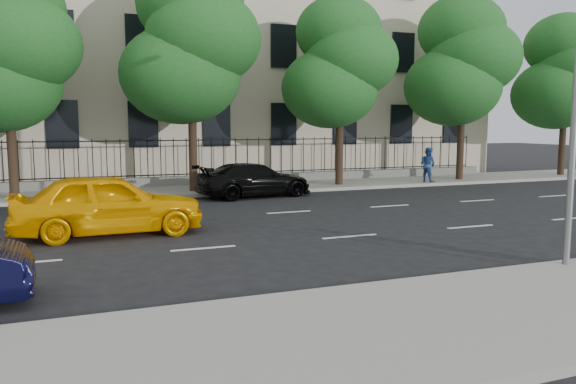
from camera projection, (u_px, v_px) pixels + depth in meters
The scene contains 15 objects.
ground at pixel (400, 257), 12.81m from camera, with size 120.00×120.00×0.00m, color black.
near_sidewalk at pixel (535, 307), 9.10m from camera, with size 60.00×4.00×0.15m, color gray.
far_sidewalk at pixel (233, 188), 25.75m from camera, with size 60.00×4.00×0.15m, color gray.
lane_markings at pixel (316, 223), 17.20m from camera, with size 49.60×4.62×0.01m, color silver, non-canonical shape.
masonry_building at pixel (190, 21), 32.94m from camera, with size 34.60×12.11×18.50m.
iron_fence at pixel (224, 173), 27.25m from camera, with size 30.00×0.50×2.20m.
street_light at pixel (559, 19), 11.45m from camera, with size 0.25×3.32×8.05m.
tree_b at pixel (8, 49), 21.23m from camera, with size 5.53×5.12×8.97m.
tree_c at pixel (191, 43), 23.69m from camera, with size 5.89×5.50×9.80m.
tree_d at pixel (339, 63), 26.28m from camera, with size 5.34×4.94×8.84m.
tree_e at pixel (462, 62), 28.75m from camera, with size 5.71×5.31×9.46m.
tree_f at pixel (565, 72), 31.31m from camera, with size 5.52×5.12×9.01m.
yellow_taxi at pixel (109, 204), 15.26m from camera, with size 2.03×5.04×1.72m, color #FFAD00.
black_sedan at pixel (254, 180), 23.26m from camera, with size 1.98×4.87×1.41m, color black.
pedestrian_far at pixel (428, 165), 27.77m from camera, with size 0.83×0.65×1.71m, color navy.
Camera 1 is at (-6.94, -10.75, 3.03)m, focal length 35.00 mm.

